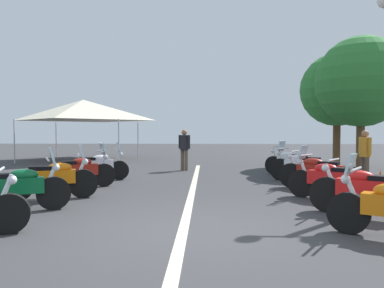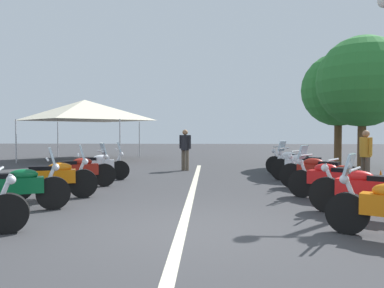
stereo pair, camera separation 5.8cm
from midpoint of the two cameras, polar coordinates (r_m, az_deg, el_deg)
name	(u,v)px [view 2 (the right image)]	position (r m, az deg, el deg)	size (l,w,h in m)	color
ground_plane	(181,231)	(5.90, -1.33, -13.05)	(80.00, 80.00, 0.00)	#38383A
lane_centre_stripe	(191,194)	(9.23, 0.10, -7.55)	(15.36, 0.16, 0.01)	beige
motorcycle_left_row_1	(15,188)	(7.85, -24.98, -5.98)	(1.07, 1.91, 1.21)	black
motorcycle_left_row_2	(53,178)	(9.06, -20.07, -4.86)	(0.88, 1.95, 1.22)	black
motorcycle_left_row_3	(77,171)	(10.57, -16.86, -3.89)	(1.21, 1.95, 1.21)	black
motorcycle_left_row_4	(97,166)	(12.04, -14.06, -3.21)	(0.86, 2.02, 1.19)	black
motorcycle_right_row_1	(368,191)	(7.41, 25.25, -6.47)	(1.31, 1.84, 1.01)	black
motorcycle_right_row_2	(333,180)	(8.83, 20.62, -5.06)	(1.41, 1.75, 1.21)	black
motorcycle_right_row_3	(320,172)	(10.28, 18.85, -4.07)	(1.31, 1.90, 1.01)	black
motorcycle_right_row_4	(303,166)	(11.74, 16.60, -3.25)	(1.46, 1.81, 1.23)	black
motorcycle_right_row_5	(293,162)	(13.41, 15.18, -2.69)	(1.32, 1.77, 1.00)	black
traffic_cone_0	(381,183)	(10.11, 26.72, -5.27)	(0.36, 0.36, 0.61)	orange
bystander_1	(185,147)	(14.63, -0.93, -0.40)	(0.32, 0.47, 1.59)	brown
bystander_2	(366,152)	(12.24, 24.86, -1.15)	(0.52, 0.32, 1.55)	brown
roadside_tree_0	(363,82)	(16.66, 24.44, 8.54)	(3.60, 3.60, 5.30)	brown
roadside_tree_1	(339,90)	(17.96, 21.34, 7.61)	(3.21, 3.21, 4.96)	brown
event_tent	(85,110)	(20.98, -15.82, 4.93)	(5.51, 5.51, 3.20)	beige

